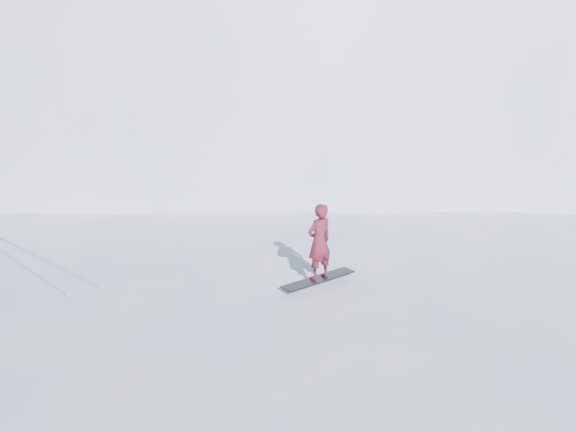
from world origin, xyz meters
The scene contains 8 objects.
ground centered at (0.00, 0.00, 0.00)m, with size 400.00×400.00×0.00m, color white.
near_ridge centered at (1.00, 3.00, 0.00)m, with size 36.00×28.00×4.80m, color white.
summit_peak centered at (22.00, 26.00, 0.00)m, with size 60.00×56.00×56.00m, color white.
peak_shoulder centered at (10.00, 20.00, 0.00)m, with size 28.00×24.00×18.00m, color white.
wind_bumps centered at (-0.56, 2.12, 0.00)m, with size 16.00×14.40×1.00m.
snowboard centered at (2.37, -0.89, 2.41)m, with size 1.70×0.32×0.03m, color black.
snowboarder centered at (2.37, -0.89, 3.21)m, with size 0.57×0.37×1.56m, color maroon.
board_tracks centered at (-1.91, 4.44, 2.42)m, with size 1.22×5.98×0.04m.
Camera 1 is at (-5.51, -9.91, 7.39)m, focal length 40.00 mm.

